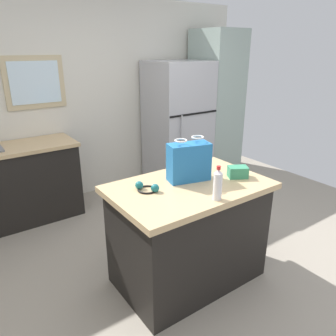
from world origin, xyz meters
TOP-DOWN VIEW (x-y plane):
  - ground at (0.00, 0.00)m, footprint 5.78×5.78m
  - back_wall at (-0.01, 2.24)m, footprint 4.81×0.13m
  - kitchen_island at (-0.10, -0.04)m, footprint 1.27×0.81m
  - refrigerator at (1.16, 1.80)m, footprint 0.82×0.76m
  - tall_cabinet at (1.89, 1.80)m, footprint 0.60×0.68m
  - sink_counter at (-1.13, 1.89)m, footprint 1.50×0.59m
  - shopping_bag at (-0.05, 0.04)m, footprint 0.37×0.23m
  - small_box at (0.33, -0.15)m, footprint 0.19×0.17m
  - bottle at (-0.11, -0.36)m, footprint 0.06×0.06m
  - ear_defenders at (-0.44, 0.06)m, footprint 0.21×0.21m

SIDE VIEW (x-z plane):
  - ground at x=0.00m, z-range 0.00..0.00m
  - kitchen_island at x=-0.10m, z-range 0.00..0.90m
  - sink_counter at x=-1.13m, z-range -0.08..1.01m
  - refrigerator at x=1.16m, z-range 0.00..1.76m
  - ear_defenders at x=-0.44m, z-range 0.89..0.95m
  - small_box at x=0.33m, z-range 0.90..0.99m
  - bottle at x=-0.11m, z-range 0.89..1.14m
  - shopping_bag at x=-0.05m, z-range 0.88..1.23m
  - tall_cabinet at x=1.89m, z-range 0.00..2.18m
  - back_wall at x=-0.01m, z-range 0.00..2.54m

